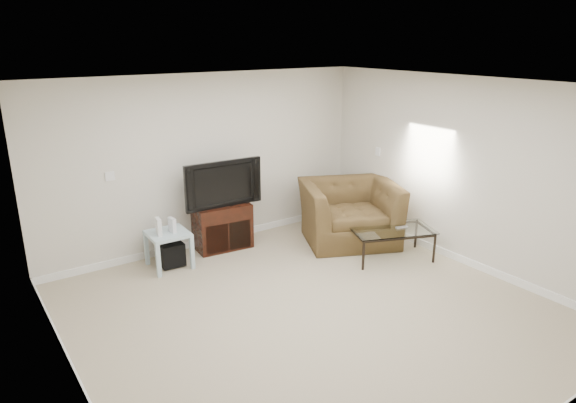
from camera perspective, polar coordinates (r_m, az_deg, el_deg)
floor at (r=5.93m, az=2.69°, el=-12.12°), size 5.00×5.00×0.00m
ceiling at (r=5.16m, az=3.10°, el=12.69°), size 5.00×5.00×0.00m
wall_back at (r=7.48m, az=-8.88°, el=4.39°), size 5.00×0.02×2.50m
wall_left at (r=4.46m, az=-23.73°, el=-6.33°), size 0.02×5.00×2.50m
wall_right at (r=7.17m, az=18.98°, el=3.04°), size 0.02×5.00×2.50m
plate_back at (r=6.99m, az=-19.18°, el=2.67°), size 0.12×0.02×0.12m
plate_right_switch at (r=8.17m, az=9.95°, el=5.48°), size 0.02×0.09×0.13m
plate_right_outlet at (r=8.22m, az=11.06°, el=-1.39°), size 0.02×0.08×0.12m
tv_stand at (r=7.58m, az=-7.43°, el=-2.63°), size 0.84×0.62×0.66m
dvd_player at (r=7.47m, az=-7.37°, el=-1.16°), size 0.43×0.32×0.06m
television at (r=7.35m, az=-7.54°, el=2.14°), size 1.08×0.26×0.67m
side_table at (r=7.07m, az=-13.08°, el=-5.22°), size 0.53×0.53×0.49m
subwoofer at (r=7.13m, az=-12.87°, el=-5.65°), size 0.33×0.33×0.31m
game_console at (r=6.89m, az=-14.19°, el=-2.72°), size 0.07×0.17×0.23m
game_case at (r=6.95m, az=-12.75°, el=-2.56°), size 0.06×0.15×0.20m
recliner at (r=7.71m, az=6.90°, el=-0.11°), size 1.62×1.38×1.20m
coffee_table at (r=7.30m, az=11.38°, el=-4.61°), size 1.26×0.99×0.43m
remote at (r=7.29m, az=12.52°, el=-2.81°), size 0.18×0.10×0.02m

